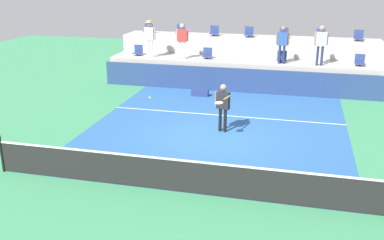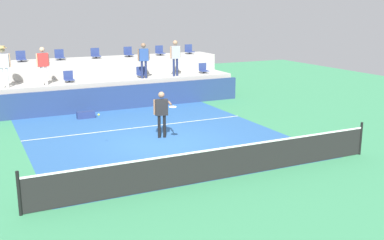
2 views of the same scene
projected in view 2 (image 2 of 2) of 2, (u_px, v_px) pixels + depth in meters
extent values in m
plane|color=#388456|center=(164.00, 143.00, 16.39)|extent=(40.00, 40.00, 0.00)
cube|color=#285693|center=(153.00, 136.00, 17.27)|extent=(9.00, 10.00, 0.01)
cube|color=white|center=(140.00, 127.00, 18.49)|extent=(9.00, 0.06, 0.00)
cylinder|color=black|center=(19.00, 194.00, 10.56)|extent=(0.08, 0.08, 1.07)
cylinder|color=black|center=(361.00, 138.00, 14.98)|extent=(0.08, 0.08, 1.07)
cube|color=black|center=(219.00, 164.00, 12.79)|extent=(10.40, 0.01, 0.87)
cube|color=white|center=(220.00, 149.00, 12.69)|extent=(10.40, 0.02, 0.05)
cube|color=navy|center=(114.00, 98.00, 21.51)|extent=(13.00, 0.16, 1.10)
cube|color=#ADAAA3|center=(106.00, 92.00, 22.63)|extent=(13.00, 1.80, 1.25)
cube|color=#ADAAA3|center=(96.00, 79.00, 24.10)|extent=(13.00, 1.80, 2.10)
cylinder|color=#2D2D33|center=(69.00, 81.00, 21.59)|extent=(0.08, 0.08, 0.10)
cube|color=navy|center=(69.00, 80.00, 21.58)|extent=(0.44, 0.40, 0.04)
cube|color=navy|center=(68.00, 75.00, 21.69)|extent=(0.44, 0.04, 0.38)
cylinder|color=#2D2D33|center=(142.00, 76.00, 23.11)|extent=(0.08, 0.08, 0.10)
cube|color=navy|center=(142.00, 75.00, 23.09)|extent=(0.44, 0.40, 0.04)
cube|color=navy|center=(141.00, 70.00, 23.20)|extent=(0.44, 0.04, 0.38)
cylinder|color=#2D2D33|center=(204.00, 72.00, 24.58)|extent=(0.08, 0.08, 0.10)
cube|color=navy|center=(204.00, 71.00, 24.57)|extent=(0.44, 0.40, 0.04)
cube|color=navy|center=(202.00, 67.00, 24.68)|extent=(0.44, 0.04, 0.38)
cylinder|color=#2D2D33|center=(21.00, 61.00, 22.19)|extent=(0.08, 0.08, 0.10)
cube|color=navy|center=(21.00, 59.00, 22.17)|extent=(0.44, 0.40, 0.04)
cube|color=navy|center=(21.00, 55.00, 22.28)|extent=(0.44, 0.04, 0.38)
cylinder|color=#2D2D33|center=(60.00, 59.00, 22.96)|extent=(0.08, 0.08, 0.10)
cube|color=navy|center=(60.00, 58.00, 22.94)|extent=(0.44, 0.40, 0.04)
cube|color=navy|center=(59.00, 53.00, 23.05)|extent=(0.44, 0.04, 0.38)
cylinder|color=#2D2D33|center=(96.00, 57.00, 23.72)|extent=(0.08, 0.08, 0.10)
cube|color=navy|center=(96.00, 56.00, 23.70)|extent=(0.44, 0.40, 0.04)
cube|color=navy|center=(95.00, 52.00, 23.81)|extent=(0.44, 0.04, 0.38)
cylinder|color=#2D2D33|center=(129.00, 56.00, 24.46)|extent=(0.08, 0.08, 0.10)
cube|color=navy|center=(129.00, 55.00, 24.45)|extent=(0.44, 0.40, 0.04)
cube|color=navy|center=(128.00, 50.00, 24.55)|extent=(0.44, 0.04, 0.38)
cylinder|color=#2D2D33|center=(160.00, 54.00, 25.22)|extent=(0.08, 0.08, 0.10)
cube|color=navy|center=(160.00, 53.00, 25.20)|extent=(0.44, 0.40, 0.04)
cube|color=navy|center=(159.00, 49.00, 25.31)|extent=(0.44, 0.04, 0.38)
cylinder|color=#2D2D33|center=(190.00, 53.00, 25.97)|extent=(0.08, 0.08, 0.10)
cube|color=navy|center=(190.00, 52.00, 25.95)|extent=(0.44, 0.40, 0.04)
cube|color=navy|center=(188.00, 48.00, 26.06)|extent=(0.44, 0.04, 0.38)
cylinder|color=black|center=(159.00, 127.00, 16.95)|extent=(0.13, 0.13, 0.84)
cylinder|color=black|center=(164.00, 126.00, 16.98)|extent=(0.13, 0.13, 0.84)
cube|color=black|center=(162.00, 107.00, 16.80)|extent=(0.48, 0.29, 0.59)
sphere|color=#846047|center=(161.00, 95.00, 16.69)|extent=(0.28, 0.28, 0.23)
cylinder|color=#846047|center=(154.00, 107.00, 16.74)|extent=(0.09, 0.09, 0.56)
cylinder|color=#846047|center=(170.00, 103.00, 16.55)|extent=(0.20, 0.53, 0.07)
cylinder|color=black|center=(171.00, 105.00, 16.20)|extent=(0.10, 0.26, 0.04)
ellipsoid|color=silver|center=(173.00, 107.00, 15.94)|extent=(0.33, 0.37, 0.03)
cylinder|color=white|center=(2.00, 78.00, 20.03)|extent=(0.12, 0.12, 0.86)
cylinder|color=white|center=(7.00, 78.00, 20.09)|extent=(0.12, 0.12, 0.86)
cube|color=#B2B2B7|center=(3.00, 61.00, 19.88)|extent=(0.49, 0.24, 0.61)
sphere|color=tan|center=(2.00, 50.00, 19.77)|extent=(0.26, 0.26, 0.23)
cylinder|color=tan|center=(10.00, 60.00, 19.96)|extent=(0.08, 0.08, 0.57)
cylinder|color=tan|center=(2.00, 48.00, 19.75)|extent=(0.47, 0.47, 0.01)
cylinder|color=tan|center=(2.00, 47.00, 19.74)|extent=(0.28, 0.28, 0.09)
cylinder|color=white|center=(42.00, 76.00, 20.70)|extent=(0.13, 0.13, 0.83)
cylinder|color=white|center=(46.00, 76.00, 20.81)|extent=(0.13, 0.13, 0.83)
cube|color=red|center=(43.00, 60.00, 20.59)|extent=(0.48, 0.28, 0.59)
sphere|color=tan|center=(42.00, 50.00, 20.48)|extent=(0.27, 0.27, 0.23)
cylinder|color=tan|center=(37.00, 60.00, 20.42)|extent=(0.08, 0.08, 0.55)
cylinder|color=tan|center=(48.00, 59.00, 20.74)|extent=(0.08, 0.08, 0.55)
cylinder|color=navy|center=(142.00, 70.00, 22.73)|extent=(0.12, 0.12, 0.84)
cylinder|color=navy|center=(146.00, 70.00, 22.80)|extent=(0.12, 0.12, 0.84)
cube|color=#2D4C8C|center=(144.00, 55.00, 22.59)|extent=(0.47, 0.21, 0.60)
sphere|color=#846047|center=(143.00, 45.00, 22.49)|extent=(0.24, 0.24, 0.23)
cylinder|color=#846047|center=(138.00, 55.00, 22.49)|extent=(0.07, 0.07, 0.56)
cylinder|color=#846047|center=(149.00, 54.00, 22.68)|extent=(0.07, 0.07, 0.56)
cylinder|color=navy|center=(174.00, 68.00, 23.42)|extent=(0.13, 0.13, 0.88)
cylinder|color=navy|center=(177.00, 67.00, 23.53)|extent=(0.13, 0.13, 0.88)
cube|color=#B2B2B7|center=(175.00, 52.00, 23.30)|extent=(0.50, 0.26, 0.62)
sphere|color=#A87A5B|center=(175.00, 43.00, 23.18)|extent=(0.28, 0.28, 0.24)
cylinder|color=#A87A5B|center=(171.00, 52.00, 23.14)|extent=(0.08, 0.08, 0.59)
cylinder|color=#A87A5B|center=(180.00, 52.00, 23.45)|extent=(0.08, 0.08, 0.59)
sphere|color=#CCE033|center=(99.00, 115.00, 15.23)|extent=(0.07, 0.07, 0.07)
cube|color=navy|center=(86.00, 115.00, 19.98)|extent=(0.76, 0.28, 0.30)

